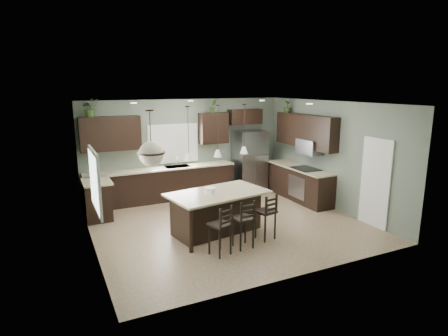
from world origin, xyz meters
TOP-DOWN VIEW (x-y plane):
  - ground at (0.00, 0.00)m, footprint 6.00×6.00m
  - pantry_door at (2.98, -1.55)m, footprint 0.04×0.82m
  - window_back at (-0.40, 2.73)m, footprint 1.35×0.02m
  - window_left at (-2.98, -0.80)m, footprint 0.02×1.10m
  - left_return_cabs at (-2.70, 1.70)m, footprint 0.60×0.90m
  - left_return_countertop at (-2.68, 1.70)m, footprint 0.66×0.96m
  - back_lower_cabs at (-0.85, 2.45)m, footprint 4.20×0.60m
  - back_countertop at (-0.85, 2.43)m, footprint 4.20×0.66m
  - sink_inset at (-0.40, 2.43)m, footprint 0.70×0.45m
  - faucet at (-0.40, 2.40)m, footprint 0.02×0.02m
  - back_upper_left at (-2.15, 2.58)m, footprint 1.55×0.34m
  - back_upper_right at (0.80, 2.58)m, footprint 0.85×0.34m
  - fridge_header at (1.85, 2.58)m, footprint 1.05×0.34m
  - right_lower_cabs at (2.70, 0.87)m, footprint 0.60×2.35m
  - right_countertop at (2.68, 0.87)m, footprint 0.66×2.35m
  - cooktop at (2.68, 0.60)m, footprint 0.58×0.75m
  - wall_oven_front at (2.40, 0.60)m, footprint 0.01×0.72m
  - right_upper_cabs at (2.83, 0.87)m, footprint 0.34×2.35m
  - microwave at (2.78, 0.60)m, footprint 0.40×0.75m
  - refrigerator at (1.89, 2.33)m, footprint 0.90×0.74m
  - kitchen_island at (-0.43, -0.41)m, footprint 2.28×1.53m
  - serving_dish at (-0.63, -0.44)m, footprint 0.24×0.24m
  - bar_stool_left at (-0.85, -1.42)m, footprint 0.47×0.47m
  - bar_stool_center at (-0.30, -1.32)m, footprint 0.40×0.40m
  - bar_stool_right at (0.33, -1.15)m, footprint 0.44×0.44m
  - pendant_left at (-1.13, -0.53)m, footprint 0.17×0.17m
  - pendant_center at (-0.43, -0.41)m, footprint 0.17×0.17m
  - pendant_right at (0.26, -0.30)m, footprint 0.17×0.17m
  - chandelier at (-2.09, -1.33)m, footprint 0.47×0.47m
  - plant_back_left at (-2.61, 2.55)m, footprint 0.50×0.46m
  - plant_back_right at (0.77, 2.55)m, footprint 0.21×0.18m
  - plant_right_wall at (2.80, 1.75)m, footprint 0.24×0.24m
  - room_shell at (0.00, 0.00)m, footprint 6.00×6.00m

SIDE VIEW (x-z plane):
  - ground at x=0.00m, z-range 0.00..0.00m
  - left_return_cabs at x=-2.70m, z-range 0.00..0.90m
  - back_lower_cabs at x=-0.85m, z-range 0.00..0.90m
  - right_lower_cabs at x=2.70m, z-range 0.00..0.90m
  - wall_oven_front at x=2.40m, z-range 0.15..0.75m
  - kitchen_island at x=-0.43m, z-range 0.00..0.92m
  - bar_stool_left at x=-0.85m, z-range 0.00..1.00m
  - bar_stool_right at x=0.33m, z-range 0.00..1.00m
  - bar_stool_center at x=-0.30m, z-range 0.00..1.01m
  - left_return_countertop at x=-2.68m, z-range 0.90..0.94m
  - back_countertop at x=-0.85m, z-range 0.90..0.94m
  - right_countertop at x=2.68m, z-range 0.90..0.94m
  - refrigerator at x=1.89m, z-range 0.00..1.85m
  - sink_inset at x=-0.40m, z-range 0.93..0.94m
  - cooktop at x=2.68m, z-range 0.93..0.95m
  - serving_dish at x=-0.63m, z-range 0.92..1.06m
  - pantry_door at x=2.98m, z-range 0.00..2.04m
  - faucet at x=-0.40m, z-range 0.94..1.22m
  - window_back at x=-0.40m, z-range 1.05..2.05m
  - window_left at x=-2.98m, z-range 1.05..2.05m
  - microwave at x=2.78m, z-range 1.35..1.75m
  - room_shell at x=0.00m, z-range -1.30..4.70m
  - back_upper_left at x=-2.15m, z-range 1.50..2.40m
  - back_upper_right at x=0.80m, z-range 1.50..2.40m
  - right_upper_cabs at x=2.83m, z-range 1.50..2.40m
  - fridge_header at x=1.85m, z-range 2.02..2.48m
  - pendant_left at x=-1.13m, z-range 1.70..2.80m
  - pendant_center at x=-0.43m, z-range 1.70..2.80m
  - pendant_right at x=0.26m, z-range 1.70..2.80m
  - chandelier at x=-2.09m, z-range 1.84..2.80m
  - plant_right_wall at x=2.80m, z-range 2.40..2.75m
  - plant_back_right at x=0.77m, z-range 2.40..2.78m
  - plant_back_left at x=-2.61m, z-range 2.40..2.86m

